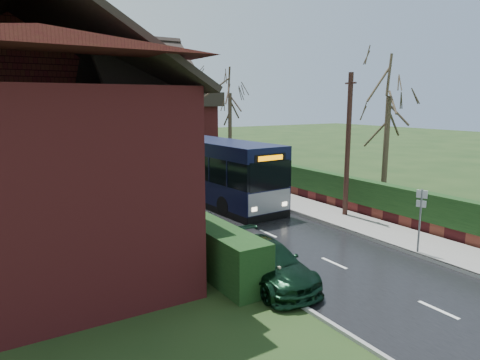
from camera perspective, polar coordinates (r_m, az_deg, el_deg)
ground at (r=16.99m, az=7.70°, el=-8.89°), size 140.00×140.00×0.00m
road at (r=25.21m, az=-6.82°, el=-2.44°), size 6.00×100.00×0.02m
pavement at (r=27.20m, az=1.33°, el=-1.28°), size 2.50×100.00×0.14m
kerb_right at (r=26.58m, az=-0.84°, el=-1.56°), size 0.12×100.00×0.14m
kerb_left at (r=24.12m, az=-13.41°, el=-3.14°), size 0.12×100.00×0.10m
front_hedge at (r=19.08m, az=-11.19°, el=-4.32°), size 1.20×16.00×1.60m
picket_fence at (r=19.43m, az=-9.07°, el=-5.05°), size 0.10×16.00×0.90m
right_wall_hedge at (r=27.88m, az=4.01°, el=0.97°), size 0.60×50.00×1.80m
brick_house at (r=17.23m, az=-26.63°, el=5.28°), size 9.30×14.60×10.30m
bus at (r=24.56m, az=-4.46°, el=1.37°), size 3.39×11.69×3.51m
car_silver at (r=19.39m, az=-8.02°, el=-4.08°), size 2.43×4.72×1.54m
car_green at (r=13.64m, az=3.49°, el=-10.92°), size 2.11×4.49×1.27m
car_distant at (r=58.36m, az=-19.45°, el=5.03°), size 2.84×4.41×1.37m
bus_stop_sign at (r=16.84m, az=22.94°, el=-3.99°), size 0.19×0.37×2.49m
telegraph_pole at (r=21.07m, az=14.18°, el=4.43°), size 0.30×0.88×6.93m
tree_right_near at (r=23.36m, az=19.32°, el=11.52°), size 3.89×3.89×8.39m
tree_right_far at (r=38.20m, az=-1.37°, el=12.16°), size 4.67×4.67×9.03m
tree_house_side at (r=22.42m, az=-28.85°, el=12.25°), size 4.00×4.00×9.10m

